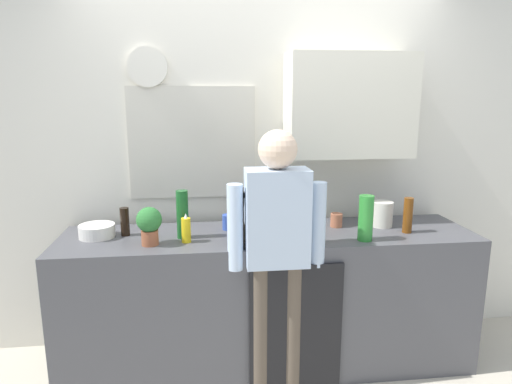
# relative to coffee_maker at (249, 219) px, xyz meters

# --- Properties ---
(kitchen_counter) EXTENTS (2.65, 0.64, 0.91)m
(kitchen_counter) POSITION_rel_coffee_maker_xyz_m (0.14, 0.16, -0.60)
(kitchen_counter) COLOR #4C4C51
(kitchen_counter) RESTS_ON ground_plane
(dishwasher_panel) EXTENTS (0.56, 0.02, 0.82)m
(dishwasher_panel) POSITION_rel_coffee_maker_xyz_m (0.26, -0.17, -0.65)
(dishwasher_panel) COLOR black
(dishwasher_panel) RESTS_ON ground_plane
(back_wall_assembly) EXTENTS (4.25, 0.42, 2.60)m
(back_wall_assembly) POSITION_rel_coffee_maker_xyz_m (0.21, 0.56, 0.30)
(back_wall_assembly) COLOR silver
(back_wall_assembly) RESTS_ON ground_plane
(coffee_maker) EXTENTS (0.20, 0.20, 0.33)m
(coffee_maker) POSITION_rel_coffee_maker_xyz_m (0.00, 0.00, 0.00)
(coffee_maker) COLOR black
(coffee_maker) RESTS_ON kitchen_counter
(bottle_olive_oil) EXTENTS (0.06, 0.06, 0.25)m
(bottle_olive_oil) POSITION_rel_coffee_maker_xyz_m (0.17, 0.08, -0.02)
(bottle_olive_oil) COLOR olive
(bottle_olive_oil) RESTS_ON kitchen_counter
(bottle_clear_soda) EXTENTS (0.09, 0.09, 0.28)m
(bottle_clear_soda) POSITION_rel_coffee_maker_xyz_m (0.71, -0.04, -0.01)
(bottle_clear_soda) COLOR #2D8C33
(bottle_clear_soda) RESTS_ON kitchen_counter
(bottle_dark_sauce) EXTENTS (0.06, 0.06, 0.18)m
(bottle_dark_sauce) POSITION_rel_coffee_maker_xyz_m (-0.77, 0.23, -0.06)
(bottle_dark_sauce) COLOR black
(bottle_dark_sauce) RESTS_ON kitchen_counter
(bottle_amber_beer) EXTENTS (0.06, 0.06, 0.23)m
(bottle_amber_beer) POSITION_rel_coffee_maker_xyz_m (1.03, 0.08, -0.03)
(bottle_amber_beer) COLOR brown
(bottle_amber_beer) RESTS_ON kitchen_counter
(bottle_green_wine) EXTENTS (0.07, 0.07, 0.30)m
(bottle_green_wine) POSITION_rel_coffee_maker_xyz_m (-0.40, 0.14, 0.00)
(bottle_green_wine) COLOR #195923
(bottle_green_wine) RESTS_ON kitchen_counter
(cup_blue_mug) EXTENTS (0.08, 0.08, 0.10)m
(cup_blue_mug) POSITION_rel_coffee_maker_xyz_m (-0.11, 0.28, -0.10)
(cup_blue_mug) COLOR #3351B2
(cup_blue_mug) RESTS_ON kitchen_counter
(cup_terracotta_mug) EXTENTS (0.08, 0.08, 0.09)m
(cup_terracotta_mug) POSITION_rel_coffee_maker_xyz_m (0.62, 0.26, -0.10)
(cup_terracotta_mug) COLOR #B26647
(cup_terracotta_mug) RESTS_ON kitchen_counter
(mixing_bowl) EXTENTS (0.22, 0.22, 0.08)m
(mixing_bowl) POSITION_rel_coffee_maker_xyz_m (-0.94, 0.22, -0.11)
(mixing_bowl) COLOR white
(mixing_bowl) RESTS_ON kitchen_counter
(potted_plant) EXTENTS (0.15, 0.15, 0.23)m
(potted_plant) POSITION_rel_coffee_maker_xyz_m (-0.59, 0.02, -0.01)
(potted_plant) COLOR #9E5638
(potted_plant) RESTS_ON kitchen_counter
(dish_soap) EXTENTS (0.06, 0.06, 0.18)m
(dish_soap) POSITION_rel_coffee_maker_xyz_m (-0.38, 0.05, -0.07)
(dish_soap) COLOR yellow
(dish_soap) RESTS_ON kitchen_counter
(storage_canister) EXTENTS (0.14, 0.14, 0.17)m
(storage_canister) POSITION_rel_coffee_maker_xyz_m (0.92, 0.23, -0.06)
(storage_canister) COLOR silver
(storage_canister) RESTS_ON kitchen_counter
(person_at_sink) EXTENTS (0.57, 0.22, 1.60)m
(person_at_sink) POSITION_rel_coffee_maker_xyz_m (0.14, -0.14, -0.11)
(person_at_sink) COLOR brown
(person_at_sink) RESTS_ON ground_plane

